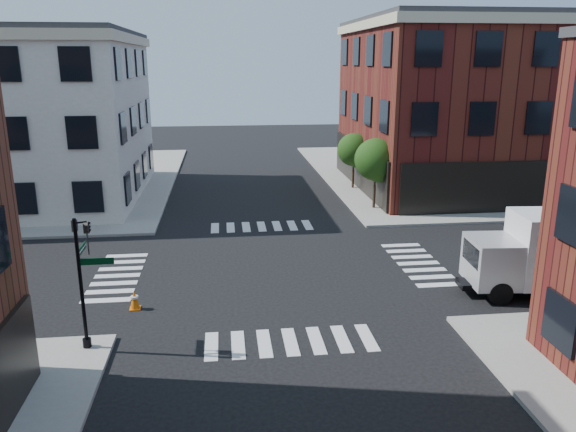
# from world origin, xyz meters

# --- Properties ---
(ground) EXTENTS (120.00, 120.00, 0.00)m
(ground) POSITION_xyz_m (0.00, 0.00, 0.00)
(ground) COLOR black
(ground) RESTS_ON ground
(sidewalk_ne) EXTENTS (30.00, 30.00, 0.15)m
(sidewalk_ne) POSITION_xyz_m (21.00, 21.00, 0.07)
(sidewalk_ne) COLOR gray
(sidewalk_ne) RESTS_ON ground
(building_ne) EXTENTS (25.00, 16.00, 12.00)m
(building_ne) POSITION_xyz_m (20.50, 16.00, 6.00)
(building_ne) COLOR #471211
(building_ne) RESTS_ON ground
(tree_near) EXTENTS (2.69, 2.69, 4.49)m
(tree_near) POSITION_xyz_m (7.56, 9.98, 3.16)
(tree_near) COLOR black
(tree_near) RESTS_ON ground
(tree_far) EXTENTS (2.43, 2.43, 4.07)m
(tree_far) POSITION_xyz_m (7.56, 15.98, 2.87)
(tree_far) COLOR black
(tree_far) RESTS_ON ground
(signal_pole) EXTENTS (1.29, 1.24, 4.60)m
(signal_pole) POSITION_xyz_m (-6.72, -6.68, 2.86)
(signal_pole) COLOR black
(signal_pole) RESTS_ON ground
(box_truck) EXTENTS (7.75, 2.85, 3.44)m
(box_truck) POSITION_xyz_m (11.62, -4.10, 1.79)
(box_truck) COLOR silver
(box_truck) RESTS_ON ground
(traffic_cone) EXTENTS (0.44, 0.44, 0.77)m
(traffic_cone) POSITION_xyz_m (-5.70, -3.64, 0.37)
(traffic_cone) COLOR orange
(traffic_cone) RESTS_ON ground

